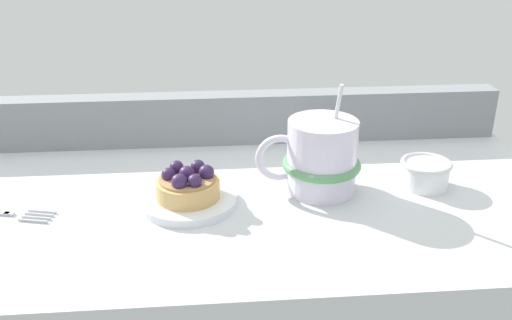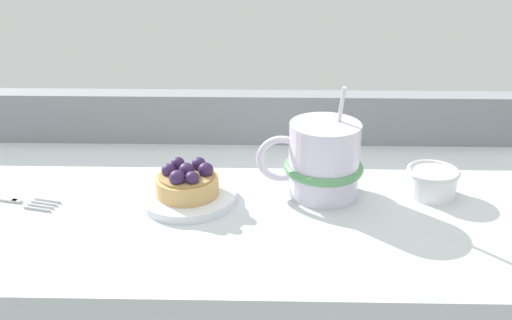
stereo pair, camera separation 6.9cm
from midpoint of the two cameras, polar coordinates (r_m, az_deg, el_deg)
ground_plane at (r=72.20cm, az=-6.39°, el=-5.22°), size 86.73×40.70×3.98cm
window_rail_back at (r=86.70cm, az=-6.37°, el=4.05°), size 84.99×3.75×7.41cm
dessert_plate at (r=70.16cm, az=-9.48°, el=-4.05°), size 11.59×11.59×1.02cm
raspberry_tart at (r=69.16cm, az=-9.59°, el=-2.47°), size 7.57×7.57×3.99cm
coffee_mug at (r=70.98cm, az=3.58°, el=0.20°), size 13.08×9.73×13.77cm
sugar_bowl at (r=75.17cm, az=13.83°, el=-1.28°), size 6.37×6.37×3.45cm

